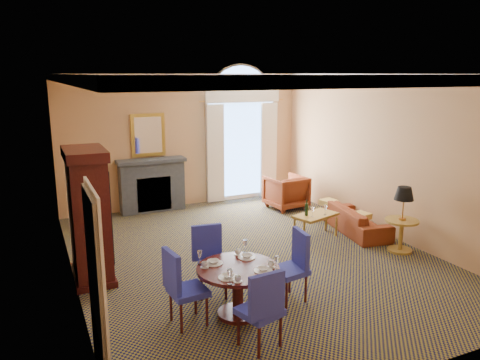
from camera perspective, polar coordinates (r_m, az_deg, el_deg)
name	(u,v)px	position (r m, az deg, el deg)	size (l,w,h in m)	color
ground	(252,256)	(8.53, 1.41, -9.23)	(7.50, 7.50, 0.00)	black
room_envelope	(235,113)	(8.53, -0.63, 8.16)	(6.04, 7.52, 3.45)	tan
armoire	(89,217)	(7.69, -17.94, -4.37)	(0.60, 1.07, 2.10)	#330D0B
dining_table	(238,279)	(6.38, -0.26, -12.02)	(1.11, 1.11, 0.90)	#330D0B
dining_chair_north	(210,255)	(7.02, -3.67, -9.12)	(0.59, 0.59, 1.02)	#272B99
dining_chair_south	(263,305)	(5.62, 2.81, -15.02)	(0.57, 0.57, 1.02)	#272B99
dining_chair_east	(294,261)	(6.84, 6.64, -9.81)	(0.53, 0.52, 1.02)	#272B99
dining_chair_west	(180,283)	(6.19, -7.28, -12.35)	(0.51, 0.50, 1.02)	#272B99
sofa	(356,220)	(9.98, 14.01, -4.73)	(1.77, 0.69, 0.52)	maroon
armchair	(286,192)	(11.40, 5.62, -1.45)	(0.86, 0.88, 0.80)	maroon
coffee_table	(315,216)	(9.51, 9.18, -4.34)	(1.01, 0.74, 0.77)	#A37B31
side_table	(403,212)	(9.00, 19.22, -3.67)	(0.61, 0.61, 1.20)	#A37B31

